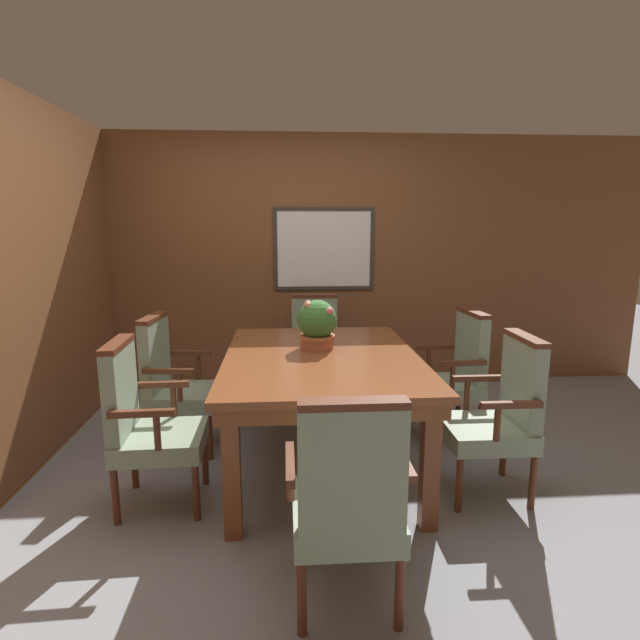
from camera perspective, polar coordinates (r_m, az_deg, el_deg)
name	(u,v)px	position (r m, az deg, el deg)	size (l,w,h in m)	color
ground_plane	(298,472)	(3.43, -2.50, -16.99)	(14.00, 14.00, 0.00)	gray
wall_back	(292,263)	(4.95, -3.23, 6.56)	(7.20, 0.08, 2.45)	brown
dining_table	(322,369)	(3.25, 0.19, -5.60)	(1.24, 1.68, 0.77)	brown
chair_head_far	(315,347)	(4.50, -0.61, -3.15)	(0.52, 0.51, 0.98)	#562B19
chair_right_far	(454,372)	(3.90, 15.11, -5.76)	(0.52, 0.53, 0.98)	#562B19
chair_right_near	(500,412)	(3.19, 19.85, -9.91)	(0.49, 0.51, 0.98)	#562B19
chair_left_near	(145,421)	(3.05, -19.34, -10.86)	(0.50, 0.51, 0.98)	#562B19
chair_head_near	(348,498)	(2.17, 3.20, -19.62)	(0.50, 0.49, 0.98)	#562B19
chair_left_far	(174,380)	(3.74, -16.39, -6.59)	(0.53, 0.53, 0.98)	#562B19
potted_plant	(317,324)	(3.37, -0.33, -0.47)	(0.27, 0.27, 0.33)	#B2603D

